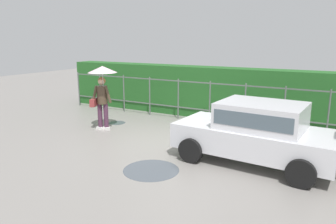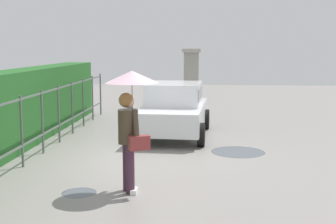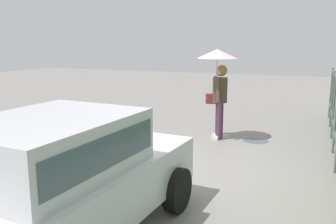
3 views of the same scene
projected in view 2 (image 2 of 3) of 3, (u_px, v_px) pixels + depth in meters
ground_plane at (151, 157)px, 10.50m from camera, size 40.00×40.00×0.00m
car at (174, 107)px, 12.94m from camera, size 3.82×2.04×1.48m
pedestrian at (131, 105)px, 7.85m from camera, size 0.92×0.92×2.09m
gate_pillar at (191, 85)px, 15.30m from camera, size 0.60×0.60×2.42m
fence_section at (42, 118)px, 10.79m from camera, size 12.57×0.05×1.50m
hedge_row at (4, 113)px, 10.84m from camera, size 13.52×0.90×1.90m
puddle_near at (238, 152)px, 11.03m from camera, size 1.28×1.28×0.00m
puddle_far at (79, 193)px, 7.96m from camera, size 0.60×0.60×0.00m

